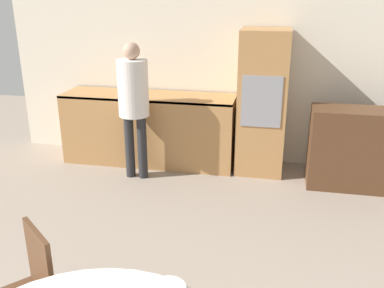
{
  "coord_description": "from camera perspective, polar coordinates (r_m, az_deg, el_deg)",
  "views": [
    {
      "loc": [
        0.57,
        -0.09,
        2.18
      ],
      "look_at": [
        -0.04,
        2.88,
        1.08
      ],
      "focal_mm": 40.0,
      "sensor_mm": 36.0,
      "label": 1
    }
  ],
  "objects": [
    {
      "name": "person_standing",
      "position": [
        5.01,
        -7.8,
        6.22
      ],
      "size": [
        0.35,
        0.35,
        1.62
      ],
      "color": "#262628",
      "rests_on": "ground_plane"
    },
    {
      "name": "sideboard",
      "position": [
        5.21,
        21.44,
        -0.66
      ],
      "size": [
        1.11,
        0.45,
        0.93
      ],
      "color": "#51331E",
      "rests_on": "ground_plane"
    },
    {
      "name": "oven_unit",
      "position": [
        5.28,
        9.36,
        5.43
      ],
      "size": [
        0.57,
        0.59,
        1.75
      ],
      "color": "#AD7A47",
      "rests_on": "ground_plane"
    },
    {
      "name": "wall_back",
      "position": [
        5.55,
        5.65,
        10.79
      ],
      "size": [
        6.01,
        0.05,
        2.6
      ],
      "color": "silver",
      "rests_on": "ground_plane"
    },
    {
      "name": "kitchen_counter",
      "position": [
        5.62,
        -5.68,
        2.19
      ],
      "size": [
        2.22,
        0.6,
        0.91
      ],
      "color": "#AD7A47",
      "rests_on": "ground_plane"
    }
  ]
}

